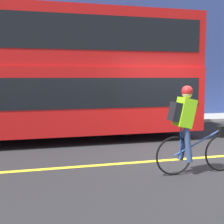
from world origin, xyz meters
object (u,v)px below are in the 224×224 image
object	(u,v)px
bus	(13,69)
street_sign_post	(92,86)
cyclist_on_bike	(191,127)
trash_bin	(113,108)

from	to	relation	value
bus	street_sign_post	bearing A→B (deg)	44.57
cyclist_on_bike	street_sign_post	size ratio (longest dim) A/B	0.72
street_sign_post	bus	bearing A→B (deg)	-135.43
bus	street_sign_post	xyz separation A→B (m)	(2.85, 2.81, -0.57)
bus	cyclist_on_bike	distance (m)	5.39
cyclist_on_bike	street_sign_post	xyz separation A→B (m)	(-0.53, 6.84, 0.59)
bus	trash_bin	bearing A→B (deg)	37.25
trash_bin	street_sign_post	bearing A→B (deg)	-179.58
bus	trash_bin	distance (m)	4.87
trash_bin	bus	bearing A→B (deg)	-142.75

